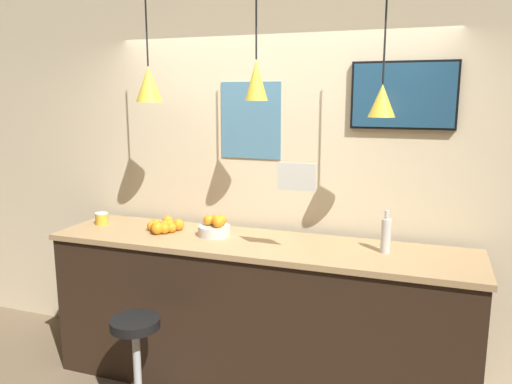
{
  "coord_description": "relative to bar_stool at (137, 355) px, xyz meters",
  "views": [
    {
      "loc": [
        1.11,
        -2.51,
        2.06
      ],
      "look_at": [
        0.0,
        0.61,
        1.42
      ],
      "focal_mm": 35.0,
      "sensor_mm": 36.0,
      "label": 1
    }
  ],
  "objects": [
    {
      "name": "fruit_bowl",
      "position": [
        0.26,
        0.67,
        0.7
      ],
      "size": [
        0.23,
        0.23,
        0.15
      ],
      "color": "beige",
      "rests_on": "service_counter"
    },
    {
      "name": "orange_pile",
      "position": [
        -0.15,
        0.65,
        0.68
      ],
      "size": [
        0.28,
        0.31,
        0.09
      ],
      "color": "orange",
      "rests_on": "service_counter"
    },
    {
      "name": "pendant_lamp_left",
      "position": [
        -0.22,
        0.63,
        1.71
      ],
      "size": [
        0.19,
        0.19,
        0.78
      ],
      "color": "black"
    },
    {
      "name": "spread_jar",
      "position": [
        -0.71,
        0.67,
        0.68
      ],
      "size": [
        0.1,
        0.1,
        0.09
      ],
      "color": "gold",
      "rests_on": "service_counter"
    },
    {
      "name": "pendant_lamp_middle",
      "position": [
        0.59,
        0.63,
        1.73
      ],
      "size": [
        0.15,
        0.15,
        0.77
      ],
      "color": "black"
    },
    {
      "name": "service_counter",
      "position": [
        0.59,
        0.62,
        0.1
      ],
      "size": [
        2.96,
        0.67,
        1.07
      ],
      "color": "black",
      "rests_on": "ground_plane"
    },
    {
      "name": "bar_stool",
      "position": [
        0.0,
        0.0,
        0.0
      ],
      "size": [
        0.38,
        0.38,
        0.69
      ],
      "color": "#B7B7BC",
      "rests_on": "ground_plane"
    },
    {
      "name": "juice_bottle",
      "position": [
        1.45,
        0.67,
        0.76
      ],
      "size": [
        0.06,
        0.06,
        0.28
      ],
      "color": "silver",
      "rests_on": "service_counter"
    },
    {
      "name": "back_wall",
      "position": [
        0.59,
        1.07,
        1.01
      ],
      "size": [
        8.0,
        0.06,
        2.9
      ],
      "color": "beige",
      "rests_on": "ground_plane"
    },
    {
      "name": "mounted_tv",
      "position": [
        1.49,
        1.01,
        1.63
      ],
      "size": [
        0.69,
        0.04,
        0.45
      ],
      "color": "black"
    },
    {
      "name": "hanging_menu_board",
      "position": [
        0.94,
        0.37,
        1.15
      ],
      "size": [
        0.24,
        0.01,
        0.17
      ],
      "color": "silver"
    },
    {
      "name": "pendant_lamp_right",
      "position": [
        1.39,
        0.63,
        1.6
      ],
      "size": [
        0.16,
        0.16,
        0.87
      ],
      "color": "black"
    },
    {
      "name": "wall_poster",
      "position": [
        0.4,
        1.03,
        1.45
      ],
      "size": [
        0.47,
        0.01,
        0.57
      ],
      "color": "teal"
    }
  ]
}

